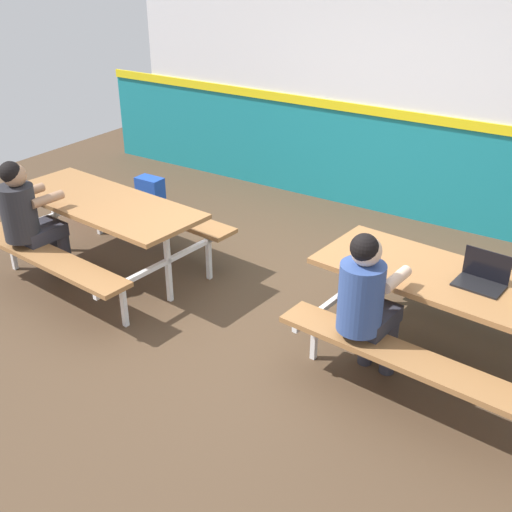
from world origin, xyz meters
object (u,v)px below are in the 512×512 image
at_px(student_further, 366,298).
at_px(backpack_dark, 151,196).
at_px(student_nearer, 28,215).
at_px(picnic_table_right, 451,299).
at_px(picnic_table_left, 105,218).
at_px(tote_bag_bright, 90,200).
at_px(laptop_dark, 482,278).

xyz_separation_m(student_further, backpack_dark, (-3.27, 1.50, -0.49)).
bearing_deg(student_nearer, picnic_table_right, 13.53).
distance_m(picnic_table_left, picnic_table_right, 3.08).
distance_m(picnic_table_right, student_further, 0.68).
relative_size(student_further, backpack_dark, 2.74).
relative_size(student_further, tote_bag_bright, 2.81).
xyz_separation_m(picnic_table_left, tote_bag_bright, (-1.17, 0.86, -0.38)).
bearing_deg(picnic_table_left, laptop_dark, 5.69).
bearing_deg(tote_bag_bright, picnic_table_left, -36.53).
bearing_deg(tote_bag_bright, student_nearer, -60.13).
bearing_deg(student_further, picnic_table_right, 51.16).
distance_m(laptop_dark, backpack_dark, 4.02).
xyz_separation_m(laptop_dark, tote_bag_bright, (-4.41, 0.54, -0.59)).
distance_m(student_nearer, laptop_dark, 3.71).
xyz_separation_m(backpack_dark, tote_bag_bright, (-0.55, -0.42, -0.02)).
relative_size(picnic_table_left, student_nearer, 1.66).
height_order(picnic_table_right, student_nearer, student_nearer).
bearing_deg(student_further, student_nearer, -174.20).
height_order(picnic_table_right, laptop_dark, laptop_dark).
relative_size(laptop_dark, tote_bag_bright, 0.79).
xyz_separation_m(picnic_table_right, laptop_dark, (0.18, 0.02, 0.21)).
height_order(picnic_table_left, student_nearer, student_nearer).
bearing_deg(tote_bag_bright, backpack_dark, 37.61).
distance_m(picnic_table_right, laptop_dark, 0.27).
bearing_deg(tote_bag_bright, picnic_table_right, -7.56).
xyz_separation_m(picnic_table_right, backpack_dark, (-3.69, 0.98, -0.36)).
relative_size(picnic_table_right, student_further, 1.66).
bearing_deg(laptop_dark, tote_bag_bright, 173.01).
relative_size(picnic_table_left, tote_bag_bright, 4.65).
height_order(student_nearer, student_further, same).
xyz_separation_m(picnic_table_right, student_nearer, (-3.44, -0.83, 0.13)).
relative_size(student_nearer, tote_bag_bright, 2.81).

